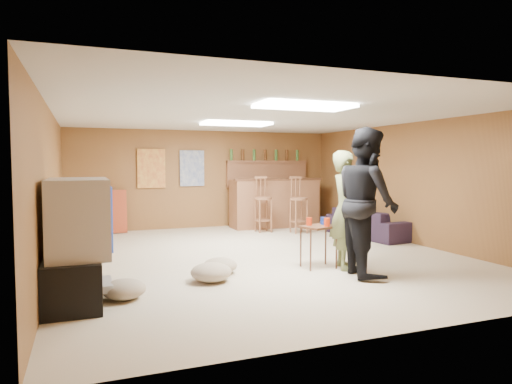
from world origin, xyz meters
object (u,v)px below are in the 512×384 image
object	(u,v)px
bar_counter	(275,203)
tray_table	(318,247)
person_olive	(345,210)
sofa	(369,223)
person_black	(367,202)
tv_body	(78,217)

from	to	relation	value
bar_counter	tray_table	world-z (taller)	bar_counter
bar_counter	person_olive	size ratio (longest dim) A/B	1.22
person_olive	sofa	size ratio (longest dim) A/B	0.87
person_black	sofa	xyz separation A→B (m)	(1.84, 2.60, -0.69)
person_olive	sofa	world-z (taller)	person_olive
tray_table	person_olive	bearing A→B (deg)	-25.90
tray_table	person_black	bearing A→B (deg)	-55.20
tv_body	tray_table	size ratio (longest dim) A/B	1.86
tv_body	bar_counter	distance (m)	6.09
tv_body	tray_table	world-z (taller)	tv_body
bar_counter	sofa	world-z (taller)	bar_counter
bar_counter	tray_table	bearing A→B (deg)	-104.59
person_black	tray_table	size ratio (longest dim) A/B	3.25
person_olive	sofa	xyz separation A→B (m)	(1.92, 2.18, -0.54)
bar_counter	person_black	bearing A→B (deg)	-98.00
tv_body	bar_counter	xyz separation A→B (m)	(4.15, 4.45, -0.35)
bar_counter	person_black	world-z (taller)	person_black
tv_body	person_black	size ratio (longest dim) A/B	0.57
person_black	tray_table	world-z (taller)	person_black
tv_body	person_olive	bearing A→B (deg)	4.99
tv_body	sofa	world-z (taller)	tv_body
person_olive	person_black	world-z (taller)	person_black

